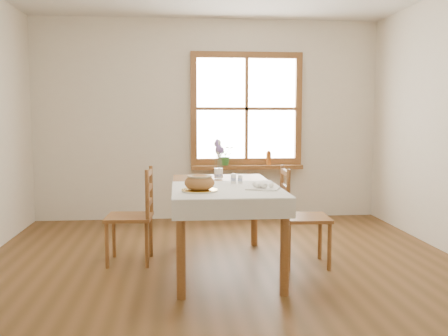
# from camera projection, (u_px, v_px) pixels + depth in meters

# --- Properties ---
(ground) EXTENTS (5.00, 5.00, 0.00)m
(ground) POSITION_uv_depth(u_px,v_px,m) (227.00, 278.00, 4.19)
(ground) COLOR brown
(ground) RESTS_ON ground
(room_walls) EXTENTS (4.60, 5.10, 2.65)m
(room_walls) POSITION_uv_depth(u_px,v_px,m) (228.00, 72.00, 4.01)
(room_walls) COLOR silver
(room_walls) RESTS_ON ground
(window) EXTENTS (1.46, 0.08, 1.46)m
(window) POSITION_uv_depth(u_px,v_px,m) (246.00, 109.00, 6.53)
(window) COLOR brown
(window) RESTS_ON ground
(window_sill) EXTENTS (1.46, 0.20, 0.05)m
(window_sill) POSITION_uv_depth(u_px,v_px,m) (247.00, 167.00, 6.54)
(window_sill) COLOR brown
(window_sill) RESTS_ON ground
(dining_table) EXTENTS (0.90, 1.60, 0.75)m
(dining_table) POSITION_uv_depth(u_px,v_px,m) (224.00, 194.00, 4.42)
(dining_table) COLOR brown
(dining_table) RESTS_ON ground
(table_linen) EXTENTS (0.91, 0.99, 0.01)m
(table_linen) POSITION_uv_depth(u_px,v_px,m) (227.00, 189.00, 4.11)
(table_linen) COLOR silver
(table_linen) RESTS_ON dining_table
(chair_left) EXTENTS (0.45, 0.43, 0.88)m
(chair_left) POSITION_uv_depth(u_px,v_px,m) (129.00, 215.00, 4.60)
(chair_left) COLOR brown
(chair_left) RESTS_ON ground
(chair_right) EXTENTS (0.46, 0.44, 0.90)m
(chair_right) POSITION_uv_depth(u_px,v_px,m) (305.00, 216.00, 4.53)
(chair_right) COLOR brown
(chair_right) RESTS_ON ground
(bread_plate) EXTENTS (0.30, 0.30, 0.02)m
(bread_plate) POSITION_uv_depth(u_px,v_px,m) (200.00, 190.00, 3.96)
(bread_plate) COLOR white
(bread_plate) RESTS_ON table_linen
(bread_loaf) EXTENTS (0.24, 0.24, 0.13)m
(bread_loaf) POSITION_uv_depth(u_px,v_px,m) (200.00, 181.00, 3.95)
(bread_loaf) COLOR #A8793B
(bread_loaf) RESTS_ON bread_plate
(egg_napkin) EXTENTS (0.32, 0.29, 0.01)m
(egg_napkin) POSITION_uv_depth(u_px,v_px,m) (263.00, 188.00, 4.09)
(egg_napkin) COLOR silver
(egg_napkin) RESTS_ON table_linen
(eggs) EXTENTS (0.25, 0.23, 0.04)m
(eggs) POSITION_uv_depth(u_px,v_px,m) (263.00, 185.00, 4.09)
(eggs) COLOR white
(eggs) RESTS_ON egg_napkin
(salt_shaker) EXTENTS (0.06, 0.06, 0.09)m
(salt_shaker) POSITION_uv_depth(u_px,v_px,m) (233.00, 178.00, 4.41)
(salt_shaker) COLOR white
(salt_shaker) RESTS_ON table_linen
(pepper_shaker) EXTENTS (0.05, 0.05, 0.08)m
(pepper_shaker) POSITION_uv_depth(u_px,v_px,m) (240.00, 179.00, 4.43)
(pepper_shaker) COLOR white
(pepper_shaker) RESTS_ON table_linen
(flower_vase) EXTENTS (0.09, 0.09, 0.09)m
(flower_vase) POSITION_uv_depth(u_px,v_px,m) (219.00, 174.00, 4.83)
(flower_vase) COLOR white
(flower_vase) RESTS_ON dining_table
(lavender_bouquet) EXTENTS (0.15, 0.15, 0.28)m
(lavender_bouquet) POSITION_uv_depth(u_px,v_px,m) (219.00, 155.00, 4.81)
(lavender_bouquet) COLOR #755AA0
(lavender_bouquet) RESTS_ON flower_vase
(potted_plant) EXTENTS (0.29, 0.31, 0.19)m
(potted_plant) POSITION_uv_depth(u_px,v_px,m) (225.00, 158.00, 6.50)
(potted_plant) COLOR #30722D
(potted_plant) RESTS_ON window_sill
(amber_bottle) EXTENTS (0.07, 0.07, 0.19)m
(amber_bottle) POSITION_uv_depth(u_px,v_px,m) (269.00, 158.00, 6.56)
(amber_bottle) COLOR #A7581E
(amber_bottle) RESTS_ON window_sill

